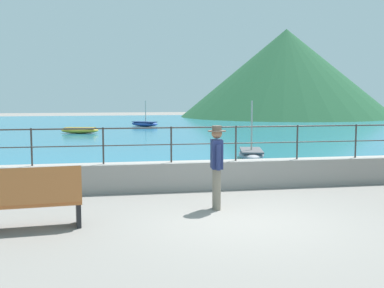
# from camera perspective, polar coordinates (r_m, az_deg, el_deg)

# --- Properties ---
(ground_plane) EXTENTS (120.00, 120.00, 0.00)m
(ground_plane) POSITION_cam_1_polar(r_m,az_deg,el_deg) (9.21, 5.63, -9.10)
(ground_plane) COLOR slate
(promenade_wall) EXTENTS (20.00, 0.56, 0.70)m
(promenade_wall) POSITION_cam_1_polar(r_m,az_deg,el_deg) (12.18, 1.43, -3.73)
(promenade_wall) COLOR gray
(promenade_wall) RESTS_ON ground
(railing) EXTENTS (18.44, 0.04, 0.90)m
(railing) POSITION_cam_1_polar(r_m,az_deg,el_deg) (12.05, 1.44, 0.82)
(railing) COLOR #383330
(railing) RESTS_ON promenade_wall
(lake_water) EXTENTS (64.00, 44.32, 0.06)m
(lake_water) POSITION_cam_1_polar(r_m,az_deg,el_deg) (34.55, -6.44, 1.88)
(lake_water) COLOR #236B89
(lake_water) RESTS_ON ground
(hill_main) EXTENTS (23.26, 23.26, 9.63)m
(hill_main) POSITION_cam_1_polar(r_m,az_deg,el_deg) (54.04, 11.14, 8.28)
(hill_main) COLOR #1E4C2D
(hill_main) RESTS_ON ground
(bench_main) EXTENTS (1.74, 0.70, 1.13)m
(bench_main) POSITION_cam_1_polar(r_m,az_deg,el_deg) (8.89, -18.56, -6.22)
(bench_main) COLOR #B76633
(bench_main) RESTS_ON ground
(person_walking) EXTENTS (0.38, 0.57, 1.75)m
(person_walking) POSITION_cam_1_polar(r_m,az_deg,el_deg) (9.90, 2.97, -2.26)
(person_walking) COLOR slate
(person_walking) RESTS_ON ground
(boat_0) EXTENTS (2.33, 2.19, 1.93)m
(boat_0) POSITION_cam_1_polar(r_m,az_deg,el_deg) (36.24, -5.69, 2.43)
(boat_0) COLOR #2D4C9E
(boat_0) RESTS_ON lake_water
(boat_1) EXTENTS (1.42, 2.45, 2.13)m
(boat_1) POSITION_cam_1_polar(r_m,az_deg,el_deg) (17.44, 7.08, -1.17)
(boat_1) COLOR gray
(boat_1) RESTS_ON lake_water
(boat_4) EXTENTS (2.43, 1.35, 0.36)m
(boat_4) POSITION_cam_1_polar(r_m,az_deg,el_deg) (30.11, -13.26, 1.62)
(boat_4) COLOR gold
(boat_4) RESTS_ON lake_water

